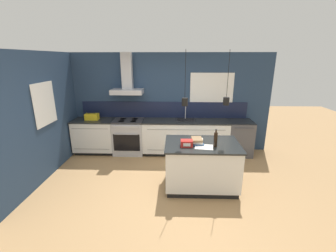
# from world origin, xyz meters

# --- Properties ---
(ground_plane) EXTENTS (16.00, 16.00, 0.00)m
(ground_plane) POSITION_xyz_m (0.00, 0.00, 0.00)
(ground_plane) COLOR #A87F51
(ground_plane) RESTS_ON ground
(wall_back) EXTENTS (5.60, 2.09, 2.60)m
(wall_back) POSITION_xyz_m (-0.05, 2.00, 1.35)
(wall_back) COLOR navy
(wall_back) RESTS_ON ground_plane
(wall_left) EXTENTS (0.08, 3.80, 2.60)m
(wall_left) POSITION_xyz_m (-2.43, 0.70, 1.30)
(wall_left) COLOR navy
(wall_left) RESTS_ON ground_plane
(counter_run_left) EXTENTS (1.07, 0.64, 0.91)m
(counter_run_left) POSITION_xyz_m (-1.84, 1.69, 0.46)
(counter_run_left) COLOR black
(counter_run_left) RESTS_ON ground_plane
(counter_run_sink) EXTENTS (2.23, 0.64, 1.28)m
(counter_run_sink) POSITION_xyz_m (0.57, 1.69, 0.46)
(counter_run_sink) COLOR black
(counter_run_sink) RESTS_ON ground_plane
(oven_range) EXTENTS (0.78, 0.66, 0.91)m
(oven_range) POSITION_xyz_m (-0.92, 1.69, 0.46)
(oven_range) COLOR #B5B5BA
(oven_range) RESTS_ON ground_plane
(dishwasher) EXTENTS (0.62, 0.65, 0.91)m
(dishwasher) POSITION_xyz_m (1.99, 1.69, 0.46)
(dishwasher) COLOR #4C4C51
(dishwasher) RESTS_ON ground_plane
(kitchen_island) EXTENTS (1.41, 0.96, 0.91)m
(kitchen_island) POSITION_xyz_m (0.83, 0.08, 0.46)
(kitchen_island) COLOR black
(kitchen_island) RESTS_ON ground_plane
(bottle_on_island) EXTENTS (0.07, 0.07, 0.33)m
(bottle_on_island) POSITION_xyz_m (1.04, -0.07, 1.05)
(bottle_on_island) COLOR black
(bottle_on_island) RESTS_ON kitchen_island
(book_stack) EXTENTS (0.25, 0.31, 0.10)m
(book_stack) POSITION_xyz_m (0.73, 0.08, 0.96)
(book_stack) COLOR #335684
(book_stack) RESTS_ON kitchen_island
(red_supply_box) EXTENTS (0.22, 0.16, 0.12)m
(red_supply_box) POSITION_xyz_m (0.52, -0.07, 0.97)
(red_supply_box) COLOR red
(red_supply_box) RESTS_ON kitchen_island
(paper_pile) EXTENTS (0.36, 0.30, 0.01)m
(paper_pile) POSITION_xyz_m (0.84, -0.10, 0.91)
(paper_pile) COLOR silver
(paper_pile) RESTS_ON kitchen_island
(yellow_toolbox) EXTENTS (0.34, 0.18, 0.19)m
(yellow_toolbox) POSITION_xyz_m (-1.87, 1.69, 0.99)
(yellow_toolbox) COLOR gold
(yellow_toolbox) RESTS_ON counter_run_left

